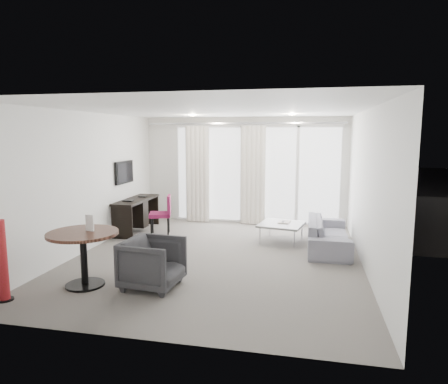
% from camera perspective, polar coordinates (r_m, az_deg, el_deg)
% --- Properties ---
extents(floor, '(5.00, 6.00, 0.00)m').
position_cam_1_polar(floor, '(7.26, -1.00, -9.30)').
color(floor, '#67625C').
rests_on(floor, ground).
extents(ceiling, '(5.00, 6.00, 0.00)m').
position_cam_1_polar(ceiling, '(6.94, -1.06, 11.65)').
color(ceiling, white).
rests_on(ceiling, ground).
extents(wall_left, '(0.00, 6.00, 2.60)m').
position_cam_1_polar(wall_left, '(7.92, -18.93, 1.36)').
color(wall_left, silver).
rests_on(wall_left, ground).
extents(wall_right, '(0.00, 6.00, 2.60)m').
position_cam_1_polar(wall_right, '(6.87, 19.75, 0.32)').
color(wall_right, silver).
rests_on(wall_right, ground).
extents(wall_front, '(5.00, 0.00, 2.60)m').
position_cam_1_polar(wall_front, '(4.15, -10.44, -4.26)').
color(wall_front, silver).
rests_on(wall_front, ground).
extents(window_panel, '(4.00, 0.02, 2.38)m').
position_cam_1_polar(window_panel, '(9.86, 4.60, 2.47)').
color(window_panel, white).
rests_on(window_panel, ground).
extents(window_frame, '(4.10, 0.06, 2.44)m').
position_cam_1_polar(window_frame, '(9.85, 4.59, 2.46)').
color(window_frame, white).
rests_on(window_frame, ground).
extents(curtain_left, '(0.60, 0.20, 2.38)m').
position_cam_1_polar(curtain_left, '(9.99, -3.80, 2.56)').
color(curtain_left, silver).
rests_on(curtain_left, ground).
extents(curtain_right, '(0.60, 0.20, 2.38)m').
position_cam_1_polar(curtain_right, '(9.70, 4.18, 2.38)').
color(curtain_right, silver).
rests_on(curtain_right, ground).
extents(curtain_track, '(4.80, 0.04, 0.04)m').
position_cam_1_polar(curtain_track, '(9.69, 2.78, 9.79)').
color(curtain_track, '#B2B2B7').
rests_on(curtain_track, ceiling).
extents(downlight_a, '(0.12, 0.12, 0.02)m').
position_cam_1_polar(downlight_a, '(8.71, -4.50, 10.87)').
color(downlight_a, '#FFE0B2').
rests_on(downlight_a, ceiling).
extents(downlight_b, '(0.12, 0.12, 0.02)m').
position_cam_1_polar(downlight_b, '(8.36, 9.69, 10.89)').
color(downlight_b, '#FFE0B2').
rests_on(downlight_b, ceiling).
extents(desk, '(0.49, 1.57, 0.74)m').
position_cam_1_polar(desk, '(9.30, -12.37, -3.23)').
color(desk, black).
rests_on(desk, floor).
extents(tv, '(0.05, 0.80, 0.50)m').
position_cam_1_polar(tv, '(9.17, -14.06, 2.75)').
color(tv, black).
rests_on(tv, wall_left).
extents(desk_chair, '(0.59, 0.57, 0.87)m').
position_cam_1_polar(desk_chair, '(8.85, -9.13, -3.28)').
color(desk_chair, maroon).
rests_on(desk_chair, floor).
extents(round_table, '(1.06, 1.06, 0.80)m').
position_cam_1_polar(round_table, '(6.19, -19.37, -9.02)').
color(round_table, '#3D2117').
rests_on(round_table, floor).
extents(menu_card, '(0.13, 0.03, 0.24)m').
position_cam_1_polar(menu_card, '(6.14, -18.55, -6.04)').
color(menu_card, white).
rests_on(menu_card, round_table).
extents(red_lamp, '(0.28, 0.28, 1.09)m').
position_cam_1_polar(red_lamp, '(6.06, -29.14, -8.58)').
color(red_lamp, maroon).
rests_on(red_lamp, floor).
extents(tub_armchair, '(0.85, 0.83, 0.72)m').
position_cam_1_polar(tub_armchair, '(5.90, -10.15, -9.97)').
color(tub_armchair, '#2C2B2E').
rests_on(tub_armchair, floor).
extents(coffee_table, '(0.99, 0.99, 0.38)m').
position_cam_1_polar(coffee_table, '(8.32, 8.19, -5.73)').
color(coffee_table, gray).
rests_on(coffee_table, floor).
extents(remote, '(0.05, 0.15, 0.02)m').
position_cam_1_polar(remote, '(8.38, 8.44, -4.44)').
color(remote, black).
rests_on(remote, coffee_table).
extents(magazine, '(0.28, 0.33, 0.02)m').
position_cam_1_polar(magazine, '(8.37, 8.62, -4.47)').
color(magazine, gray).
rests_on(magazine, coffee_table).
extents(sofa, '(0.77, 1.96, 0.57)m').
position_cam_1_polar(sofa, '(7.99, 14.68, -5.80)').
color(sofa, slate).
rests_on(sofa, floor).
extents(terrace_slab, '(5.60, 3.00, 0.12)m').
position_cam_1_polar(terrace_slab, '(11.54, 5.51, -3.02)').
color(terrace_slab, '#4D4D50').
rests_on(terrace_slab, ground).
extents(rattan_chair_a, '(0.76, 0.76, 0.88)m').
position_cam_1_polar(rattan_chair_a, '(10.69, 10.91, -1.32)').
color(rattan_chair_a, brown).
rests_on(rattan_chair_a, terrace_slab).
extents(rattan_chair_b, '(0.67, 0.67, 0.89)m').
position_cam_1_polar(rattan_chair_b, '(11.17, 13.12, -0.95)').
color(rattan_chair_b, brown).
rests_on(rattan_chair_b, terrace_slab).
extents(rattan_table, '(0.50, 0.50, 0.50)m').
position_cam_1_polar(rattan_table, '(10.52, 11.36, -2.52)').
color(rattan_table, brown).
rests_on(rattan_table, terrace_slab).
extents(balustrade, '(5.50, 0.06, 1.05)m').
position_cam_1_polar(balustrade, '(12.87, 6.29, 0.67)').
color(balustrade, '#B2B2B7').
rests_on(balustrade, terrace_slab).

